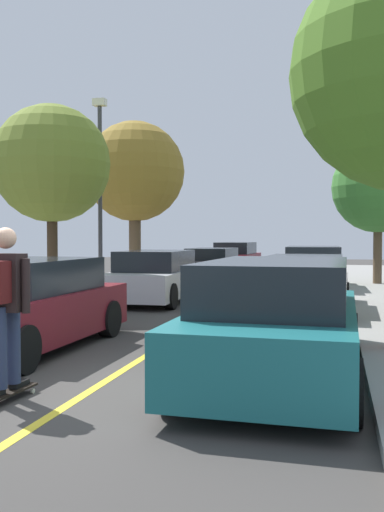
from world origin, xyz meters
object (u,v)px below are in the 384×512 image
(street_tree_right_near, at_px, (378,187))
(street_tree_left_nearest, at_px, (52,164))
(parked_car_left_near, at_px, (156,277))
(parked_car_right_far, at_px, (313,269))
(street_tree_left_near, at_px, (135,172))
(parked_car_right_nearest, at_px, (278,321))
(parked_car_left_far, at_px, (212,265))
(streetlamp, at_px, (100,183))
(skateboard, at_px, (7,393))
(parked_car_left_nearest, at_px, (23,306))
(parked_car_left_farthest, at_px, (236,258))
(skateboarder, at_px, (4,299))
(parked_car_right_near, at_px, (304,286))

(street_tree_right_near, bearing_deg, street_tree_left_nearest, -136.60)
(parked_car_left_near, relative_size, parked_car_right_far, 1.12)
(street_tree_left_near, bearing_deg, parked_car_left_near, -63.10)
(parked_car_right_nearest, xyz_separation_m, parked_car_right_far, (-0.00, 11.69, -0.01))
(parked_car_left_near, xyz_separation_m, parked_car_left_far, (0.00, 7.22, -0.02))
(parked_car_left_far, distance_m, street_tree_right_near, 6.92)
(parked_car_left_far, height_order, street_tree_left_near, street_tree_left_near)
(parked_car_right_nearest, bearing_deg, parked_car_left_near, 117.60)
(parked_car_right_far, bearing_deg, street_tree_left_near, 177.59)
(parked_car_left_near, height_order, streetlamp, streetlamp)
(parked_car_right_far, relative_size, street_tree_left_nearest, 0.86)
(parked_car_left_near, distance_m, parked_car_left_far, 7.22)
(streetlamp, height_order, skateboard, streetlamp)
(streetlamp, bearing_deg, parked_car_left_nearest, -76.25)
(parked_car_left_far, height_order, skateboard, parked_car_left_far)
(parked_car_left_far, height_order, street_tree_left_nearest, street_tree_left_nearest)
(parked_car_left_far, distance_m, street_tree_left_nearest, 9.82)
(parked_car_left_near, height_order, street_tree_left_nearest, street_tree_left_nearest)
(parked_car_left_farthest, relative_size, street_tree_right_near, 0.89)
(parked_car_left_farthest, relative_size, street_tree_left_nearest, 0.90)
(parked_car_left_farthest, height_order, parked_car_right_nearest, parked_car_left_farthest)
(parked_car_left_near, bearing_deg, skateboarder, -82.03)
(parked_car_right_near, height_order, street_tree_right_near, street_tree_right_near)
(parked_car_left_farthest, distance_m, skateboard, 22.50)
(skateboard, relative_size, skateboarder, 0.48)
(parked_car_right_nearest, relative_size, skateboarder, 2.66)
(skateboard, bearing_deg, parked_car_right_nearest, 31.59)
(parked_car_left_farthest, relative_size, street_tree_left_near, 0.78)
(street_tree_left_nearest, xyz_separation_m, streetlamp, (0.36, 2.17, -0.27))
(parked_car_left_nearest, relative_size, parked_car_left_farthest, 0.97)
(street_tree_right_near, bearing_deg, parked_car_right_nearest, -98.74)
(parked_car_left_farthest, height_order, parked_car_right_far, parked_car_left_farthest)
(parked_car_left_farthest, bearing_deg, parked_car_right_far, -65.84)
(parked_car_left_near, bearing_deg, skateboard, -81.99)
(street_tree_left_nearest, height_order, skateboard, street_tree_left_nearest)
(parked_car_left_near, height_order, parked_car_left_farthest, parked_car_left_farthest)
(parked_car_left_near, relative_size, skateboard, 5.54)
(parked_car_right_nearest, height_order, streetlamp, streetlamp)
(parked_car_right_near, bearing_deg, parked_car_right_far, 90.01)
(parked_car_left_farthest, distance_m, parked_car_right_near, 15.26)
(parked_car_left_near, distance_m, street_tree_left_nearest, 4.06)
(parked_car_left_farthest, bearing_deg, parked_car_right_nearest, -78.90)
(parked_car_left_near, bearing_deg, streetlamp, 171.50)
(parked_car_left_near, relative_size, street_tree_right_near, 0.96)
(parked_car_right_near, xyz_separation_m, skateboarder, (-2.74, -7.79, 0.45))
(parked_car_left_nearest, relative_size, street_tree_right_near, 0.87)
(skateboarder, bearing_deg, parked_car_left_near, 97.97)
(parked_car_right_near, distance_m, skateboard, 8.24)
(street_tree_left_nearest, bearing_deg, parked_car_right_near, 1.75)
(street_tree_left_nearest, relative_size, skateboard, 5.76)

